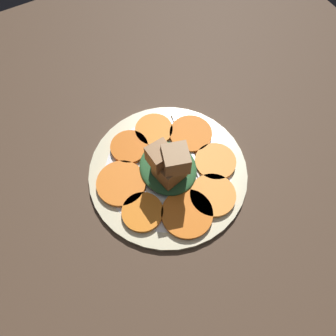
{
  "coord_description": "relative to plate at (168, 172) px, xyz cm",
  "views": [
    {
      "loc": [
        -23.71,
        13.23,
        57.2
      ],
      "look_at": [
        0.0,
        0.0,
        4.1
      ],
      "focal_mm": 35.0,
      "sensor_mm": 36.0,
      "label": 1
    }
  ],
  "objects": [
    {
      "name": "plate",
      "position": [
        0.0,
        0.0,
        0.0
      ],
      "size": [
        29.4,
        29.4,
        1.05
      ],
      "color": "beige",
      "rests_on": "table_slab"
    },
    {
      "name": "center_pile",
      "position": [
        -0.66,
        0.34,
        4.21
      ],
      "size": [
        11.3,
        10.17,
        10.39
      ],
      "color": "#2D6033",
      "rests_on": "plate"
    },
    {
      "name": "carrot_slice_2",
      "position": [
        -5.09,
        7.88,
        1.04
      ],
      "size": [
        7.17,
        7.17,
        0.91
      ],
      "primitive_type": "cylinder",
      "color": "orange",
      "rests_on": "plate"
    },
    {
      "name": "carrot_slice_3",
      "position": [
        -9.07,
        1.31,
        1.04
      ],
      "size": [
        8.94,
        8.94,
        0.91
      ],
      "primitive_type": "cylinder",
      "color": "orange",
      "rests_on": "plate"
    },
    {
      "name": "carrot_slice_6",
      "position": [
        4.59,
        -7.62,
        1.04
      ],
      "size": [
        8.26,
        8.26,
        0.91
      ],
      "primitive_type": "cylinder",
      "color": "orange",
      "rests_on": "plate"
    },
    {
      "name": "carrot_slice_0",
      "position": [
        7.75,
        4.12,
        1.04
      ],
      "size": [
        7.18,
        7.18,
        0.91
      ],
      "primitive_type": "cylinder",
      "color": "orange",
      "rests_on": "plate"
    },
    {
      "name": "carrot_slice_4",
      "position": [
        -8.34,
        -4.41,
        1.04
      ],
      "size": [
        8.15,
        8.15,
        0.91
      ],
      "primitive_type": "cylinder",
      "color": "orange",
      "rests_on": "plate"
    },
    {
      "name": "fork",
      "position": [
        1.21,
        -5.49,
        0.78
      ],
      "size": [
        18.08,
        4.93,
        0.4
      ],
      "rotation": [
        0.0,
        0.0,
        -0.18
      ],
      "color": "silver",
      "rests_on": "plate"
    },
    {
      "name": "carrot_slice_7",
      "position": [
        8.87,
        -1.8,
        1.04
      ],
      "size": [
        7.36,
        7.36,
        0.91
      ],
      "primitive_type": "cylinder",
      "color": "orange",
      "rests_on": "plate"
    },
    {
      "name": "carrot_slice_5",
      "position": [
        -2.9,
        -8.46,
        1.04
      ],
      "size": [
        7.67,
        7.67,
        0.91
      ],
      "primitive_type": "cylinder",
      "color": "#F99539",
      "rests_on": "plate"
    },
    {
      "name": "carrot_slice_1",
      "position": [
        1.63,
        8.73,
        1.04
      ],
      "size": [
        8.93,
        8.93,
        0.91
      ],
      "primitive_type": "cylinder",
      "color": "orange",
      "rests_on": "plate"
    },
    {
      "name": "table_slab",
      "position": [
        0.0,
        0.0,
        -1.52
      ],
      "size": [
        120.0,
        120.0,
        2.0
      ],
      "primitive_type": "cube",
      "color": "#4C3828",
      "rests_on": "ground"
    }
  ]
}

